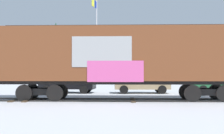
{
  "coord_description": "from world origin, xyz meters",
  "views": [
    {
      "loc": [
        -2.21,
        -16.52,
        1.54
      ],
      "look_at": [
        -2.06,
        2.34,
        1.95
      ],
      "focal_mm": 46.89,
      "sensor_mm": 36.0,
      "label": 1
    }
  ],
  "objects": [
    {
      "name": "parked_car_black",
      "position": [
        -5.57,
        6.45,
        0.86
      ],
      "size": [
        4.38,
        2.25,
        1.66
      ],
      "color": "black",
      "rests_on": "ground_plane"
    },
    {
      "name": "flagpole",
      "position": [
        -3.64,
        13.71,
        5.75
      ],
      "size": [
        0.53,
        1.39,
        9.3
      ],
      "color": "silver",
      "rests_on": "ground_plane"
    },
    {
      "name": "parked_car_green",
      "position": [
        6.2,
        5.9,
        0.88
      ],
      "size": [
        4.73,
        1.98,
        1.81
      ],
      "color": "#1E5933",
      "rests_on": "ground_plane"
    },
    {
      "name": "track",
      "position": [
        -3.51,
        0.09,
        0.04
      ],
      "size": [
        60.01,
        4.25,
        0.08
      ],
      "color": "#4C4742",
      "rests_on": "ground_plane"
    },
    {
      "name": "ground_plane",
      "position": [
        0.0,
        0.0,
        0.0
      ],
      "size": [
        260.0,
        260.0,
        0.0
      ],
      "primitive_type": "plane",
      "color": "#B2B5BC"
    },
    {
      "name": "freight_car",
      "position": [
        -1.45,
        -0.0,
        2.5
      ],
      "size": [
        14.21,
        3.57,
        4.28
      ],
      "color": "brown",
      "rests_on": "ground_plane"
    },
    {
      "name": "hillside",
      "position": [
        0.01,
        65.64,
        4.78
      ],
      "size": [
        110.34,
        32.95,
        14.08
      ],
      "color": "slate",
      "rests_on": "ground_plane"
    },
    {
      "name": "parked_car_tan",
      "position": [
        0.27,
        6.06,
        0.81
      ],
      "size": [
        4.22,
        1.87,
        1.62
      ],
      "color": "#9E8966",
      "rests_on": "ground_plane"
    }
  ]
}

